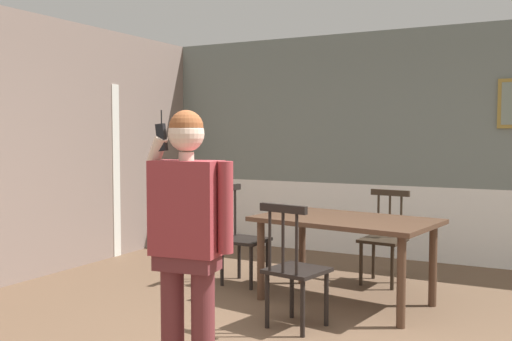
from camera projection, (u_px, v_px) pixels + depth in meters
room_back_partition at (416, 149)px, 6.94m from camera, size 6.68×0.17×2.74m
dining_table at (346, 229)px, 5.17m from camera, size 1.64×1.12×0.76m
chair_near_window at (384, 238)px, 5.87m from camera, size 0.44×0.44×0.93m
chair_by_doorway at (241, 237)px, 5.85m from camera, size 0.43×0.43×0.99m
chair_at_table_head at (294, 268)px, 4.50m from camera, size 0.48×0.48×0.97m
person_figure at (188, 229)px, 3.45m from camera, size 0.56×0.27×1.64m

